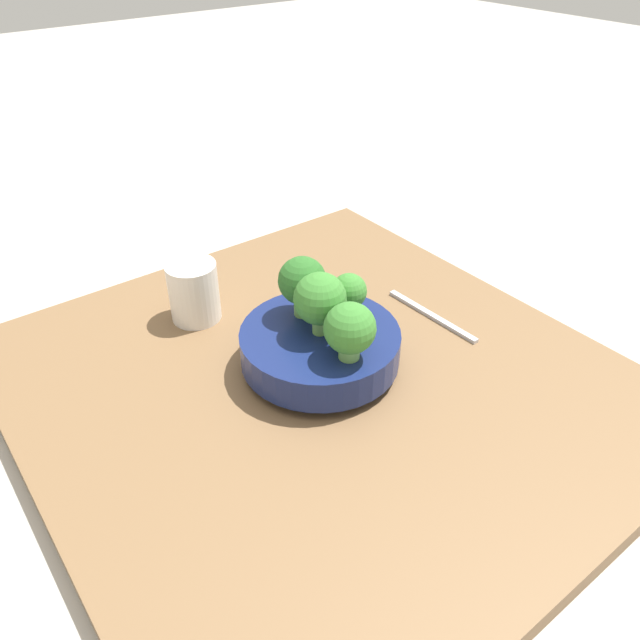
# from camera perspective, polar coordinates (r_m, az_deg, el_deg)

# --- Properties ---
(ground_plane) EXTENTS (6.00, 6.00, 0.00)m
(ground_plane) POSITION_cam_1_polar(r_m,az_deg,el_deg) (0.89, -0.09, -6.75)
(ground_plane) COLOR #ADA89E
(table) EXTENTS (0.80, 0.76, 0.03)m
(table) POSITION_cam_1_polar(r_m,az_deg,el_deg) (0.88, -0.09, -5.99)
(table) COLOR brown
(table) RESTS_ON ground_plane
(bowl) EXTENTS (0.22, 0.22, 0.06)m
(bowl) POSITION_cam_1_polar(r_m,az_deg,el_deg) (0.86, -0.00, -2.45)
(bowl) COLOR navy
(bowl) RESTS_ON table
(broccoli_floret_right) EXTENTS (0.07, 0.07, 0.09)m
(broccoli_floret_right) POSITION_cam_1_polar(r_m,az_deg,el_deg) (0.85, -1.63, 3.49)
(broccoli_floret_right) COLOR #6BA34C
(broccoli_floret_right) RESTS_ON bowl
(broccoli_floret_center) EXTENTS (0.07, 0.07, 0.09)m
(broccoli_floret_center) POSITION_cam_1_polar(r_m,az_deg,el_deg) (0.82, -0.00, 1.88)
(broccoli_floret_center) COLOR #6BA34C
(broccoli_floret_center) RESTS_ON bowl
(broccoli_floret_front) EXTENTS (0.05, 0.05, 0.07)m
(broccoli_floret_front) POSITION_cam_1_polar(r_m,az_deg,el_deg) (0.85, 2.66, 2.48)
(broccoli_floret_front) COLOR #7AB256
(broccoli_floret_front) RESTS_ON bowl
(broccoli_floret_left) EXTENTS (0.07, 0.07, 0.08)m
(broccoli_floret_left) POSITION_cam_1_polar(r_m,az_deg,el_deg) (0.78, 2.74, -0.86)
(broccoli_floret_left) COLOR #6BA34C
(broccoli_floret_left) RESTS_ON bowl
(cup) EXTENTS (0.08, 0.08, 0.09)m
(cup) POSITION_cam_1_polar(r_m,az_deg,el_deg) (0.98, -11.46, 2.57)
(cup) COLOR silver
(cup) RESTS_ON table
(fork) EXTENTS (0.18, 0.02, 0.01)m
(fork) POSITION_cam_1_polar(r_m,az_deg,el_deg) (0.99, 10.17, 0.40)
(fork) COLOR #B2B2B7
(fork) RESTS_ON table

